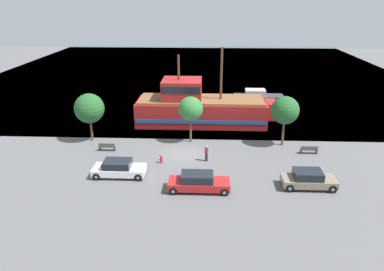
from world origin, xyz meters
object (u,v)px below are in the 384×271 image
object	(u,v)px
bench_promenade_east	(309,150)
fire_hydrant	(161,159)
moored_boat_dockside	(258,96)
parked_car_curb_mid	(198,182)
pirate_ship	(200,108)
bench_promenade_west	(107,147)
pedestrian_walking_near	(206,153)
parked_car_curb_front	(308,179)
parked_car_curb_rear	(119,168)

from	to	relation	value
bench_promenade_east	fire_hydrant	bearing A→B (deg)	-169.02
moored_boat_dockside	parked_car_curb_mid	world-z (taller)	moored_boat_dockside
parked_car_curb_mid	pirate_ship	bearing A→B (deg)	91.20
parked_car_curb_mid	fire_hydrant	world-z (taller)	parked_car_curb_mid
parked_car_curb_mid	bench_promenade_east	distance (m)	13.37
bench_promenade_west	pedestrian_walking_near	bearing A→B (deg)	-11.40
parked_car_curb_front	bench_promenade_west	bearing A→B (deg)	159.53
pirate_ship	bench_promenade_east	size ratio (longest dim) A/B	10.16
moored_boat_dockside	pedestrian_walking_near	distance (m)	23.51
bench_promenade_east	pedestrian_walking_near	world-z (taller)	pedestrian_walking_near
parked_car_curb_mid	bench_promenade_west	world-z (taller)	parked_car_curb_mid
parked_car_curb_front	pedestrian_walking_near	size ratio (longest dim) A/B	2.74
fire_hydrant	bench_promenade_east	world-z (taller)	bench_promenade_east
parked_car_curb_mid	parked_car_curb_rear	xyz separation A→B (m)	(-6.99, 2.25, -0.02)
fire_hydrant	pirate_ship	bearing A→B (deg)	74.60
pirate_ship	parked_car_curb_mid	xyz separation A→B (m)	(0.36, -17.02, -1.25)
moored_boat_dockside	parked_car_curb_front	xyz separation A→B (m)	(0.87, -27.14, 0.13)
pirate_ship	bench_promenade_west	world-z (taller)	pirate_ship
parked_car_curb_front	parked_car_curb_mid	distance (m)	9.02
parked_car_curb_mid	parked_car_curb_rear	bearing A→B (deg)	162.13
moored_boat_dockside	bench_promenade_west	distance (m)	26.82
parked_car_curb_front	bench_promenade_east	bearing A→B (deg)	75.69
fire_hydrant	pedestrian_walking_near	size ratio (longest dim) A/B	0.48
moored_boat_dockside	parked_car_curb_front	size ratio (longest dim) A/B	1.69
pirate_ship	fire_hydrant	world-z (taller)	pirate_ship
parked_car_curb_mid	pedestrian_walking_near	distance (m)	5.77
moored_boat_dockside	bench_promenade_east	size ratio (longest dim) A/B	4.43
pirate_ship	bench_promenade_east	world-z (taller)	pirate_ship
pirate_ship	fire_hydrant	bearing A→B (deg)	-105.40
bench_promenade_west	fire_hydrant	bearing A→B (deg)	-24.36
bench_promenade_east	bench_promenade_west	distance (m)	20.25
moored_boat_dockside	bench_promenade_east	xyz separation A→B (m)	(2.67, -20.11, -0.17)
parked_car_curb_mid	fire_hydrant	xyz separation A→B (m)	(-3.63, 5.12, -0.32)
pirate_ship	parked_car_curb_mid	size ratio (longest dim) A/B	3.40
parked_car_curb_front	parked_car_curb_rear	size ratio (longest dim) A/B	0.96
bench_promenade_east	parked_car_curb_rear	bearing A→B (deg)	-162.31
parked_car_curb_rear	bench_promenade_west	size ratio (longest dim) A/B	2.78
pirate_ship	moored_boat_dockside	bearing A→B (deg)	52.46
pirate_ship	moored_boat_dockside	size ratio (longest dim) A/B	2.29
pirate_ship	moored_boat_dockside	xyz separation A→B (m)	(8.46, 11.01, -1.38)
parked_car_curb_mid	pedestrian_walking_near	world-z (taller)	pedestrian_walking_near
bench_promenade_west	pirate_ship	bearing A→B (deg)	45.35
parked_car_curb_mid	moored_boat_dockside	bearing A→B (deg)	73.88
parked_car_curb_front	bench_promenade_east	xyz separation A→B (m)	(1.79, 7.04, -0.30)
moored_boat_dockside	fire_hydrant	world-z (taller)	moored_boat_dockside
fire_hydrant	parked_car_curb_rear	bearing A→B (deg)	-139.47
moored_boat_dockside	bench_promenade_east	world-z (taller)	moored_boat_dockside
parked_car_curb_mid	bench_promenade_east	size ratio (longest dim) A/B	2.99
parked_car_curb_mid	bench_promenade_east	bearing A→B (deg)	36.32
pirate_ship	parked_car_curb_mid	world-z (taller)	pirate_ship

